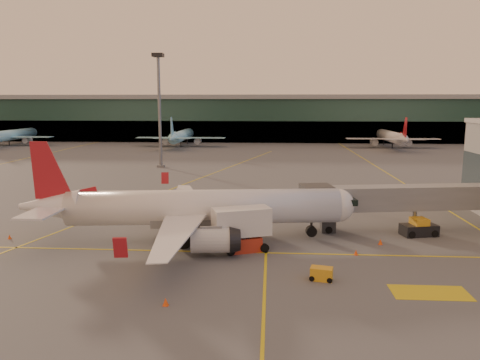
# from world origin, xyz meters

# --- Properties ---
(ground) EXTENTS (600.00, 600.00, 0.00)m
(ground) POSITION_xyz_m (0.00, 0.00, 0.00)
(ground) COLOR #4C4F54
(ground) RESTS_ON ground
(taxi_markings) EXTENTS (100.12, 173.00, 0.01)m
(taxi_markings) POSITION_xyz_m (-7.32, 44.49, 0.01)
(taxi_markings) COLOR gold
(taxi_markings) RESTS_ON ground
(terminal) EXTENTS (400.00, 20.00, 17.60)m
(terminal) POSITION_xyz_m (0.00, 141.79, 8.76)
(terminal) COLOR #19382D
(terminal) RESTS_ON ground
(mast_west_near) EXTENTS (2.40, 2.40, 25.60)m
(mast_west_near) POSITION_xyz_m (-20.00, 66.00, 14.86)
(mast_west_near) COLOR slate
(mast_west_near) RESTS_ON ground
(distant_aircraft_row) EXTENTS (290.00, 34.00, 13.00)m
(distant_aircraft_row) POSITION_xyz_m (-21.00, 118.00, 0.00)
(distant_aircraft_row) COLOR #92DCF4
(distant_aircraft_row) RESTS_ON ground
(main_airplane) EXTENTS (35.86, 32.43, 10.83)m
(main_airplane) POSITION_xyz_m (-2.89, 8.75, 3.52)
(main_airplane) COLOR silver
(main_airplane) RESTS_ON ground
(jet_bridge) EXTENTS (27.56, 7.33, 5.51)m
(jet_bridge) POSITION_xyz_m (23.38, 14.42, 3.77)
(jet_bridge) COLOR slate
(jet_bridge) RESTS_ON ground
(catering_truck) EXTENTS (6.18, 4.29, 4.41)m
(catering_truck) POSITION_xyz_m (2.58, 5.58, 2.51)
(catering_truck) COLOR #B02B19
(catering_truck) RESTS_ON ground
(gpu_cart) EXTENTS (2.08, 1.50, 1.10)m
(gpu_cart) POSITION_xyz_m (9.74, -1.90, 0.54)
(gpu_cart) COLOR gold
(gpu_cart) RESTS_ON ground
(pushback_tug) EXTENTS (4.23, 2.87, 1.99)m
(pushback_tug) POSITION_xyz_m (22.10, 12.37, 0.81)
(pushback_tug) COLOR black
(pushback_tug) RESTS_ON ground
(cone_nose) EXTENTS (0.47, 0.47, 0.60)m
(cone_nose) POSITION_xyz_m (17.00, 8.59, 0.29)
(cone_nose) COLOR #F74C0D
(cone_nose) RESTS_ON ground
(cone_tail) EXTENTS (0.38, 0.38, 0.48)m
(cone_tail) POSITION_xyz_m (-23.15, 8.00, 0.23)
(cone_tail) COLOR #F74C0D
(cone_tail) RESTS_ON ground
(cone_wing_right) EXTENTS (0.47, 0.47, 0.59)m
(cone_wing_right) POSITION_xyz_m (-2.23, -7.72, 0.29)
(cone_wing_right) COLOR #F74C0D
(cone_wing_right) RESTS_ON ground
(cone_wing_left) EXTENTS (0.38, 0.38, 0.49)m
(cone_wing_left) POSITION_xyz_m (-2.71, 25.00, 0.24)
(cone_wing_left) COLOR #F74C0D
(cone_wing_left) RESTS_ON ground
(cone_fwd) EXTENTS (0.41, 0.41, 0.52)m
(cone_fwd) POSITION_xyz_m (13.82, 4.95, 0.25)
(cone_fwd) COLOR #F74C0D
(cone_fwd) RESTS_ON ground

